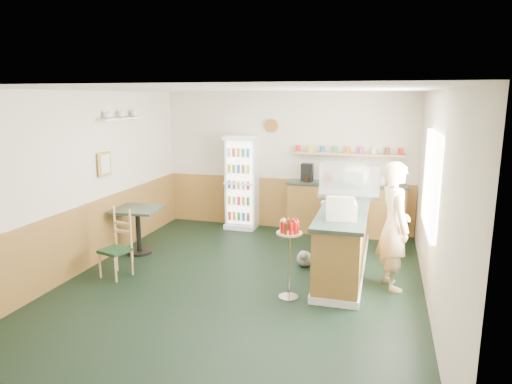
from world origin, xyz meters
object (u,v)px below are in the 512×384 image
(drinks_fridge, at_px, (242,182))
(condiment_stand, at_px, (289,245))
(cafe_table, at_px, (138,222))
(cash_register, at_px, (341,210))
(display_case, at_px, (350,180))
(shopkeeper, at_px, (394,226))
(cafe_chair, at_px, (118,241))

(drinks_fridge, xyz_separation_m, condiment_stand, (1.60, -3.02, -0.21))
(cafe_table, bearing_deg, drinks_fridge, 58.94)
(cash_register, relative_size, condiment_stand, 0.40)
(drinks_fridge, height_order, display_case, drinks_fridge)
(display_case, bearing_deg, drinks_fridge, 152.56)
(drinks_fridge, distance_m, shopkeeper, 3.70)
(condiment_stand, xyz_separation_m, cafe_table, (-2.80, 1.03, -0.17))
(drinks_fridge, height_order, cash_register, drinks_fridge)
(condiment_stand, distance_m, cafe_chair, 2.61)
(display_case, xyz_separation_m, cafe_chair, (-3.20, -1.78, -0.76))
(drinks_fridge, relative_size, shopkeeper, 1.05)
(drinks_fridge, xyz_separation_m, display_case, (2.20, -1.14, 0.35))
(cash_register, relative_size, cafe_chair, 0.42)
(drinks_fridge, height_order, cafe_chair, drinks_fridge)
(cafe_chair, bearing_deg, drinks_fridge, 85.17)
(shopkeeper, relative_size, cafe_table, 2.25)
(cash_register, relative_size, shopkeeper, 0.24)
(cash_register, distance_m, condiment_stand, 0.87)
(shopkeeper, distance_m, cafe_table, 4.12)
(display_case, bearing_deg, cafe_table, -165.92)
(shopkeeper, xyz_separation_m, cafe_chair, (-3.90, -0.62, -0.36))
(cafe_table, bearing_deg, cafe_chair, -77.77)
(condiment_stand, height_order, cafe_table, condiment_stand)
(condiment_stand, height_order, cafe_chair, condiment_stand)
(drinks_fridge, distance_m, condiment_stand, 3.43)
(shopkeeper, relative_size, cafe_chair, 1.76)
(display_case, relative_size, cafe_table, 1.22)
(cash_register, height_order, condiment_stand, cash_register)
(cafe_table, bearing_deg, cash_register, -9.13)
(drinks_fridge, bearing_deg, shopkeeper, -38.44)
(display_case, xyz_separation_m, cafe_table, (-3.40, -0.85, -0.73))
(display_case, xyz_separation_m, shopkeeper, (0.70, -1.16, -0.40))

